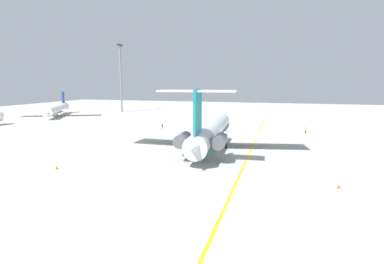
# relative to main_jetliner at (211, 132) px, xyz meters

# --- Properties ---
(ground) EXTENTS (281.51, 281.51, 0.00)m
(ground) POSITION_rel_main_jetliner_xyz_m (-2.28, -12.89, -3.13)
(ground) COLOR #ADADA8
(main_jetliner) EXTENTS (39.38, 34.81, 11.46)m
(main_jetliner) POSITION_rel_main_jetliner_xyz_m (0.00, 0.00, 0.00)
(main_jetliner) COLOR silver
(main_jetliner) RESTS_ON ground
(airliner_mid_right) EXTENTS (26.91, 27.23, 8.60)m
(airliner_mid_right) POSITION_rel_main_jetliner_xyz_m (38.53, 67.47, -0.59)
(airliner_mid_right) COLOR white
(airliner_mid_right) RESTS_ON ground
(ground_crew_near_nose) EXTENTS (0.45, 0.28, 1.76)m
(ground_crew_near_nose) POSITION_rel_main_jetliner_xyz_m (18.52, 17.68, -2.01)
(ground_crew_near_nose) COLOR black
(ground_crew_near_nose) RESTS_ON ground
(ground_crew_near_tail) EXTENTS (0.34, 0.32, 1.70)m
(ground_crew_near_tail) POSITION_rel_main_jetliner_xyz_m (23.58, -17.92, -2.05)
(ground_crew_near_tail) COLOR black
(ground_crew_near_tail) RESTS_ON ground
(safety_cone_nose) EXTENTS (0.40, 0.40, 0.55)m
(safety_cone_nose) POSITION_rel_main_jetliner_xyz_m (-18.77, -20.30, -2.85)
(safety_cone_nose) COLOR #EA590F
(safety_cone_nose) RESTS_ON ground
(safety_cone_wingtip) EXTENTS (0.40, 0.40, 0.55)m
(safety_cone_wingtip) POSITION_rel_main_jetliner_xyz_m (-21.68, 17.51, -2.85)
(safety_cone_wingtip) COLOR #EA590F
(safety_cone_wingtip) RESTS_ON ground
(taxiway_centreline) EXTENTS (103.93, 3.83, 0.01)m
(taxiway_centreline) POSITION_rel_main_jetliner_xyz_m (1.10, -7.58, -3.12)
(taxiway_centreline) COLOR gold
(taxiway_centreline) RESTS_ON ground
(light_mast) EXTENTS (4.00, 0.70, 27.67)m
(light_mast) POSITION_rel_main_jetliner_xyz_m (61.04, 53.43, 11.93)
(light_mast) COLOR slate
(light_mast) RESTS_ON ground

